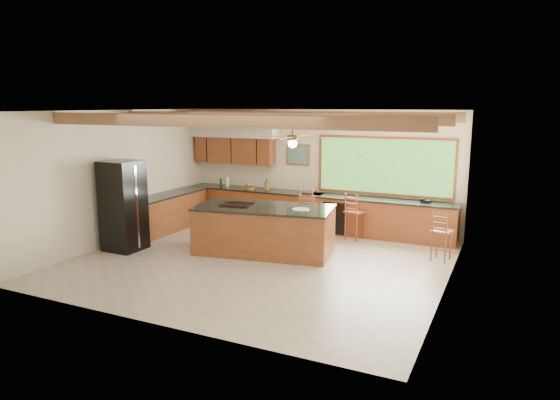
% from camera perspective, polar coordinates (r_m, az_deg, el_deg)
% --- Properties ---
extents(ground, '(7.20, 7.20, 0.00)m').
position_cam_1_polar(ground, '(10.17, -2.36, -7.01)').
color(ground, '#C1B3A0').
rests_on(ground, ground).
extents(room_shell, '(7.27, 6.54, 3.02)m').
position_cam_1_polar(room_shell, '(10.38, -1.61, 5.85)').
color(room_shell, silver).
rests_on(room_shell, ground).
extents(counter_run, '(7.12, 3.10, 1.25)m').
position_cam_1_polar(counter_run, '(12.59, -0.36, -1.32)').
color(counter_run, brown).
rests_on(counter_run, ground).
extents(island, '(3.06, 1.82, 1.02)m').
position_cam_1_polar(island, '(10.63, -1.81, -3.39)').
color(island, brown).
rests_on(island, ground).
extents(refrigerator, '(0.77, 0.75, 1.95)m').
position_cam_1_polar(refrigerator, '(11.27, -17.47, -0.62)').
color(refrigerator, black).
rests_on(refrigerator, ground).
extents(bar_stool_a, '(0.47, 0.47, 1.18)m').
position_cam_1_polar(bar_stool_a, '(12.06, 3.31, -0.75)').
color(bar_stool_a, brown).
rests_on(bar_stool_a, ground).
extents(bar_stool_b, '(0.55, 0.55, 1.15)m').
position_cam_1_polar(bar_stool_b, '(11.28, 2.89, -1.64)').
color(bar_stool_b, brown).
rests_on(bar_stool_b, ground).
extents(bar_stool_c, '(0.50, 0.50, 1.10)m').
position_cam_1_polar(bar_stool_c, '(11.70, 8.50, -1.44)').
color(bar_stool_c, brown).
rests_on(bar_stool_c, ground).
extents(bar_stool_d, '(0.43, 0.43, 1.01)m').
position_cam_1_polar(bar_stool_d, '(10.52, 17.98, -3.54)').
color(bar_stool_d, brown).
rests_on(bar_stool_d, ground).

